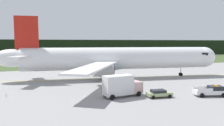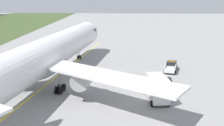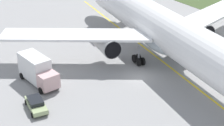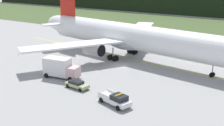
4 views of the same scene
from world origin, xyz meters
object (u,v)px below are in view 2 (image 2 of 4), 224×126
(ops_pickup_truck, at_px, (171,67))
(catering_truck, at_px, (156,87))
(airliner, at_px, (44,56))
(staff_car, at_px, (167,82))

(ops_pickup_truck, distance_m, catering_truck, 15.81)
(airliner, height_order, catering_truck, airliner)
(airliner, relative_size, staff_car, 13.13)
(catering_truck, bearing_deg, ops_pickup_truck, -17.61)
(staff_car, bearing_deg, ops_pickup_truck, -13.82)
(ops_pickup_truck, distance_m, staff_car, 9.38)
(ops_pickup_truck, xyz_separation_m, staff_car, (-9.11, 2.24, -0.20))
(catering_truck, distance_m, staff_car, 6.57)
(airliner, xyz_separation_m, ops_pickup_truck, (9.34, -22.95, -4.17))
(catering_truck, height_order, staff_car, catering_truck)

